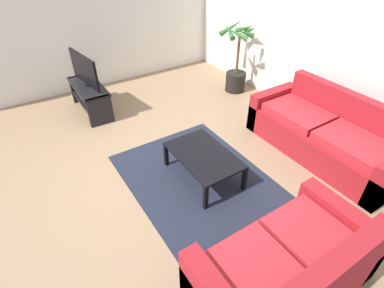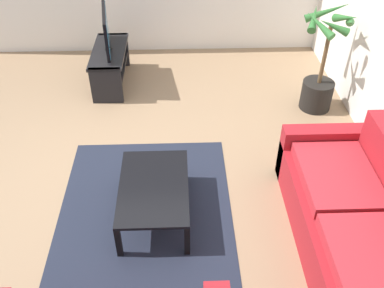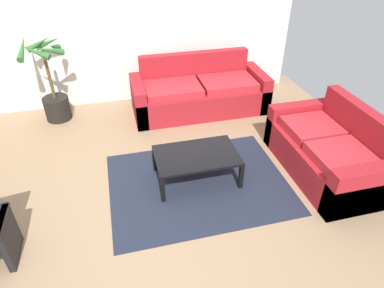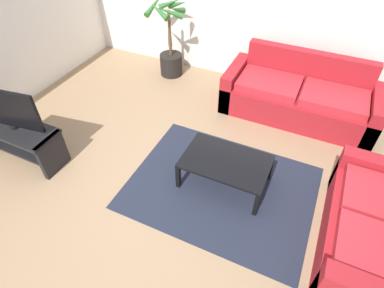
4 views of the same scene
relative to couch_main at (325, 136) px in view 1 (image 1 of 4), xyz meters
name	(u,v)px [view 1 (image 1 of 4)]	position (x,y,z in m)	size (l,w,h in m)	color
ground_plane	(150,165)	(-1.13, -2.28, -0.30)	(6.60, 6.60, 0.00)	#937556
wall_back	(311,35)	(-1.13, 0.72, 1.05)	(6.00, 0.06, 2.70)	silver
wall_left	(71,20)	(-4.13, -2.28, 1.05)	(0.06, 6.00, 2.70)	silver
couch_main	(325,136)	(0.00, 0.00, 0.00)	(2.23, 0.90, 0.90)	maroon
couch_loveseat	(287,269)	(1.15, -2.04, 0.00)	(0.90, 1.66, 0.90)	maroon
tv_stand	(90,95)	(-3.07, -2.48, 0.03)	(1.10, 0.45, 0.51)	black
tv	(84,70)	(-3.07, -2.48, 0.50)	(0.91, 0.17, 0.56)	black
coffee_table	(204,157)	(-0.52, -1.78, 0.04)	(1.01, 0.65, 0.38)	black
area_rug	(197,179)	(-0.52, -1.88, -0.30)	(2.20, 1.70, 0.01)	#1E2333
potted_palm	(236,67)	(-2.34, 0.26, 0.19)	(0.66, 0.66, 1.35)	black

